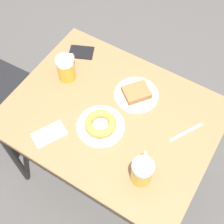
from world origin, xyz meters
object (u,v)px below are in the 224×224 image
fork (186,132)px  passport_near_edge (81,52)px  plate_with_donut (101,125)px  beer_mug_left (142,171)px  napkin_folded (49,134)px  plate_with_cake (136,94)px  beer_mug_center (66,68)px

fork → passport_near_edge: (0.15, 0.67, 0.00)m
plate_with_donut → beer_mug_left: bearing=-112.6°
napkin_folded → plate_with_cake: bearing=-30.5°
passport_near_edge → plate_with_cake: bearing=-103.1°
beer_mug_center → plate_with_donut: bearing=-118.0°
fork → passport_near_edge: passport_near_edge is taller
plate_with_cake → beer_mug_center: beer_mug_center is taller
plate_with_cake → passport_near_edge: 0.39m
plate_with_cake → passport_near_edge: (0.09, 0.38, -0.01)m
beer_mug_center → beer_mug_left: bearing=-115.5°
passport_near_edge → napkin_folded: bearing=-162.1°
plate_with_cake → plate_with_donut: plate_with_donut is taller
plate_with_donut → fork: bearing=-62.7°
plate_with_donut → beer_mug_left: (-0.11, -0.27, 0.05)m
plate_with_donut → beer_mug_center: beer_mug_center is taller
plate_with_cake → beer_mug_left: beer_mug_left is taller
plate_with_donut → beer_mug_left: beer_mug_left is taller
passport_near_edge → fork: bearing=-102.3°
napkin_folded → fork: 0.61m
passport_near_edge → beer_mug_center: bearing=-169.1°
plate_with_cake → passport_near_edge: plate_with_cake is taller
beer_mug_center → napkin_folded: beer_mug_center is taller
plate_with_donut → beer_mug_center: (0.16, 0.30, 0.05)m
napkin_folded → passport_near_edge: 0.50m
plate_with_donut → fork: (0.18, -0.34, -0.02)m
beer_mug_left → fork: bearing=-14.4°
plate_with_donut → fork: plate_with_donut is taller
fork → passport_near_edge: bearing=77.7°
passport_near_edge → plate_with_donut: bearing=-134.6°
napkin_folded → beer_mug_left: bearing=-84.8°
plate_with_cake → beer_mug_left: bearing=-148.1°
beer_mug_left → passport_near_edge: beer_mug_left is taller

